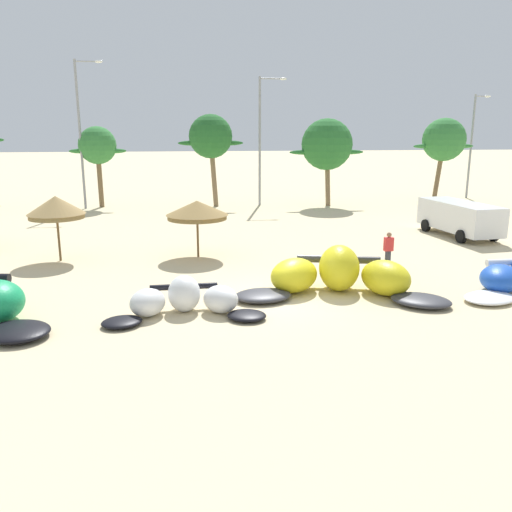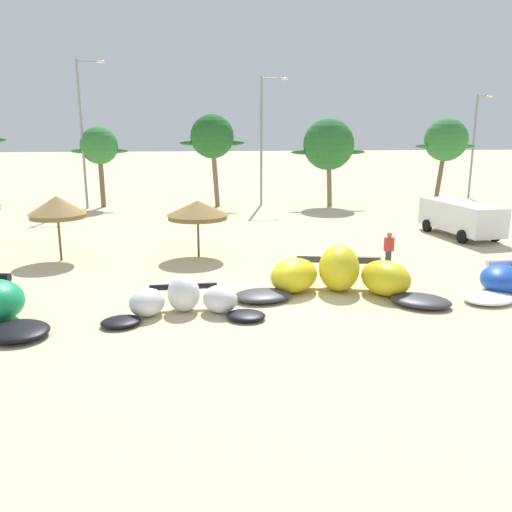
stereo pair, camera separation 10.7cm
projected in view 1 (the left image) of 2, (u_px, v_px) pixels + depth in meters
name	position (u px, v px, depth m)	size (l,w,h in m)	color
ground_plane	(272.00, 297.00, 18.07)	(260.00, 260.00, 0.00)	beige
kite_left	(184.00, 300.00, 16.34)	(5.21, 2.37, 1.16)	black
kite_left_of_center	(340.00, 276.00, 18.41)	(7.36, 4.37, 1.64)	#333338
beach_umbrella_middle	(56.00, 207.00, 22.59)	(2.46, 2.46, 2.87)	brown
beach_umbrella_near_palms	(197.00, 210.00, 23.32)	(2.79, 2.79, 2.57)	brown
parked_van	(458.00, 216.00, 28.39)	(2.56, 5.49, 1.84)	white
person_by_umbrellas	(388.00, 252.00, 21.24)	(0.36, 0.24, 1.62)	#383842
palm_left	(97.00, 146.00, 38.26)	(4.12, 2.74, 5.92)	brown
palm_left_of_gap	(211.00, 137.00, 38.41)	(4.81, 3.21, 6.79)	#7F6647
palm_center_left	(327.00, 145.00, 38.96)	(5.70, 3.80, 6.50)	#7F6647
palm_center_right	(444.00, 140.00, 41.27)	(5.04, 3.36, 6.59)	brown
lamppost_west_center	(82.00, 128.00, 37.21)	(1.99, 0.24, 10.43)	gray
lamppost_east_center	(262.00, 135.00, 39.14)	(2.11, 0.24, 9.46)	gray
lamppost_east	(473.00, 141.00, 43.51)	(1.41, 0.24, 8.49)	gray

